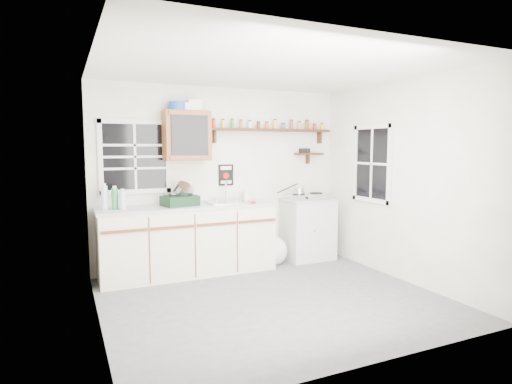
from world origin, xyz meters
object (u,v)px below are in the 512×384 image
Objects in this scene: right_cabinet at (308,229)px; upper_cabinet at (187,136)px; hotplate at (308,196)px; main_cabinet at (189,240)px; dish_rack at (181,198)px; spice_shelf at (271,129)px.

right_cabinet is 1.40× the size of upper_cabinet.
right_cabinet is 0.49m from hotplate.
main_cabinet is 2.54× the size of right_cabinet.
upper_cabinet is 1.34× the size of dish_rack.
upper_cabinet is at bearing -176.91° from spice_shelf.
main_cabinet is 1.84m from right_cabinet.
spice_shelf reaches higher than main_cabinet.
main_cabinet is 0.57m from dish_rack.
upper_cabinet reaches higher than hotplate.
spice_shelf is (-0.52, 0.19, 1.48)m from right_cabinet.
hotplate is at bearing -22.47° from spice_shelf.
upper_cabinet is 0.83m from dish_rack.
main_cabinet is 3.68× the size of hotplate.
spice_shelf is (1.28, 0.07, 0.11)m from upper_cabinet.
hotplate reaches higher than right_cabinet.
main_cabinet is at bearing -179.21° from right_cabinet.
main_cabinet reaches higher than right_cabinet.
upper_cabinet is (-1.80, 0.12, 1.37)m from right_cabinet.
hotplate is at bearing 0.17° from main_cabinet.
spice_shelf is 1.12m from hotplate.
upper_cabinet is at bearing -178.77° from hotplate.
right_cabinet is at bearing -3.76° from upper_cabinet.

